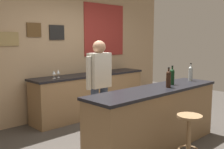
# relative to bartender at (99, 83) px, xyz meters

# --- Properties ---
(ground_plane) EXTENTS (10.00, 10.00, 0.00)m
(ground_plane) POSITION_rel_bartender_xyz_m (0.36, -0.48, -0.94)
(ground_plane) COLOR #423D38
(back_wall) EXTENTS (6.00, 0.09, 2.80)m
(back_wall) POSITION_rel_bartender_xyz_m (0.38, 1.54, 0.48)
(back_wall) COLOR tan
(back_wall) RESTS_ON ground_plane
(bar_counter) EXTENTS (2.45, 0.60, 0.92)m
(bar_counter) POSITION_rel_bartender_xyz_m (0.36, -0.88, -0.47)
(bar_counter) COLOR olive
(bar_counter) RESTS_ON ground_plane
(side_counter) EXTENTS (2.71, 0.56, 0.90)m
(side_counter) POSITION_rel_bartender_xyz_m (0.76, 1.17, -0.48)
(side_counter) COLOR olive
(side_counter) RESTS_ON ground_plane
(bartender) EXTENTS (0.52, 0.21, 1.62)m
(bartender) POSITION_rel_bartender_xyz_m (0.00, 0.00, 0.00)
(bartender) COLOR #384766
(bartender) RESTS_ON ground_plane
(bar_stool) EXTENTS (0.32, 0.32, 0.68)m
(bar_stool) POSITION_rel_bartender_xyz_m (0.19, -1.54, -0.48)
(bar_stool) COLOR olive
(bar_stool) RESTS_ON ground_plane
(wine_bottle_a) EXTENTS (0.07, 0.07, 0.31)m
(wine_bottle_a) POSITION_rel_bartender_xyz_m (0.53, -0.97, 0.12)
(wine_bottle_a) COLOR black
(wine_bottle_a) RESTS_ON bar_counter
(wine_bottle_b) EXTENTS (0.07, 0.07, 0.31)m
(wine_bottle_b) POSITION_rel_bartender_xyz_m (0.77, -0.87, 0.12)
(wine_bottle_b) COLOR black
(wine_bottle_b) RESTS_ON bar_counter
(wine_bottle_c) EXTENTS (0.07, 0.07, 0.31)m
(wine_bottle_c) POSITION_rel_bartender_xyz_m (1.34, -0.86, 0.12)
(wine_bottle_c) COLOR #999E99
(wine_bottle_c) RESTS_ON bar_counter
(wine_glass_a) EXTENTS (0.07, 0.07, 0.16)m
(wine_glass_a) POSITION_rel_bartender_xyz_m (-0.17, 1.12, 0.07)
(wine_glass_a) COLOR silver
(wine_glass_a) RESTS_ON side_counter
(wine_glass_b) EXTENTS (0.07, 0.07, 0.16)m
(wine_glass_b) POSITION_rel_bartender_xyz_m (-0.04, 1.17, 0.07)
(wine_glass_b) COLOR silver
(wine_glass_b) RESTS_ON side_counter
(wine_glass_c) EXTENTS (0.07, 0.07, 0.16)m
(wine_glass_c) POSITION_rel_bartender_xyz_m (0.95, 1.13, 0.07)
(wine_glass_c) COLOR silver
(wine_glass_c) RESTS_ON side_counter
(coffee_mug) EXTENTS (0.12, 0.08, 0.09)m
(coffee_mug) POSITION_rel_bartender_xyz_m (0.81, 1.14, 0.01)
(coffee_mug) COLOR #338C4C
(coffee_mug) RESTS_ON side_counter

